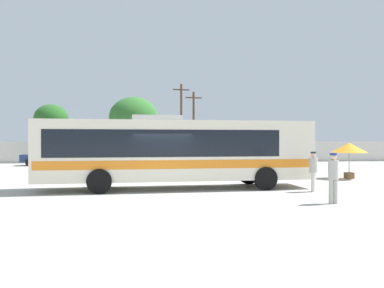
{
  "coord_description": "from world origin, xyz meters",
  "views": [
    {
      "loc": [
        -0.55,
        -17.44,
        2.24
      ],
      "look_at": [
        1.68,
        3.65,
        2.02
      ],
      "focal_mm": 36.96,
      "sensor_mm": 36.0,
      "label": 1
    }
  ],
  "objects": [
    {
      "name": "perimeter_wall",
      "position": [
        0.0,
        22.14,
        1.05
      ],
      "size": [
        80.0,
        0.3,
        2.1
      ],
      "primitive_type": "cube",
      "color": "beige",
      "rests_on": "ground_plane"
    },
    {
      "name": "parked_car_third_red",
      "position": [
        2.14,
        18.6,
        0.78
      ],
      "size": [
        4.57,
        2.26,
        1.47
      ],
      "color": "red",
      "rests_on": "ground_plane"
    },
    {
      "name": "parked_car_second_grey",
      "position": [
        -3.94,
        19.35,
        0.77
      ],
      "size": [
        4.27,
        2.15,
        1.45
      ],
      "color": "slate",
      "rests_on": "ground_plane"
    },
    {
      "name": "parked_car_leftmost_dark_blue",
      "position": [
        -9.48,
        18.45,
        0.8
      ],
      "size": [
        4.38,
        2.11,
        1.51
      ],
      "color": "navy",
      "rests_on": "ground_plane"
    },
    {
      "name": "vendor_umbrella_secondary_orange",
      "position": [
        10.91,
        4.32,
        1.74
      ],
      "size": [
        2.03,
        2.03,
        2.07
      ],
      "color": "gray",
      "rests_on": "ground_plane"
    },
    {
      "name": "passenger_waiting_on_apron",
      "position": [
        5.84,
        -4.19,
        1.01
      ],
      "size": [
        0.36,
        0.36,
        1.78
      ],
      "color": "#B7B2A8",
      "rests_on": "ground_plane"
    },
    {
      "name": "attendant_by_bus_door",
      "position": [
        6.46,
        -1.06,
        0.99
      ],
      "size": [
        0.48,
        0.48,
        1.73
      ],
      "color": "silver",
      "rests_on": "ground_plane"
    },
    {
      "name": "ground_plane",
      "position": [
        0.0,
        10.0,
        0.0
      ],
      "size": [
        300.0,
        300.0,
        0.0
      ],
      "primitive_type": "plane",
      "color": "#A3A099"
    },
    {
      "name": "roadside_tree_midleft",
      "position": [
        -2.45,
        28.37,
        4.78
      ],
      "size": [
        5.62,
        5.62,
        7.18
      ],
      "color": "brown",
      "rests_on": "ground_plane"
    },
    {
      "name": "utility_pole_near",
      "position": [
        3.98,
        23.75,
        3.81
      ],
      "size": [
        1.78,
        0.54,
        7.27
      ],
      "color": "#4C3823",
      "rests_on": "ground_plane"
    },
    {
      "name": "roadside_tree_left",
      "position": [
        -11.03,
        25.81,
        4.5
      ],
      "size": [
        3.53,
        3.53,
        6.03
      ],
      "color": "brown",
      "rests_on": "ground_plane"
    },
    {
      "name": "utility_pole_far",
      "position": [
        2.75,
        24.67,
        4.29
      ],
      "size": [
        1.79,
        0.47,
        8.21
      ],
      "color": "#4C3823",
      "rests_on": "ground_plane"
    },
    {
      "name": "parked_car_rightmost_grey",
      "position": [
        8.59,
        18.41,
        0.77
      ],
      "size": [
        4.15,
        2.09,
        1.45
      ],
      "color": "slate",
      "rests_on": "ground_plane"
    },
    {
      "name": "coach_bus_cream_orange",
      "position": [
        0.51,
        0.69,
        1.79
      ],
      "size": [
        12.57,
        3.34,
        3.35
      ],
      "color": "silver",
      "rests_on": "ground_plane"
    }
  ]
}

